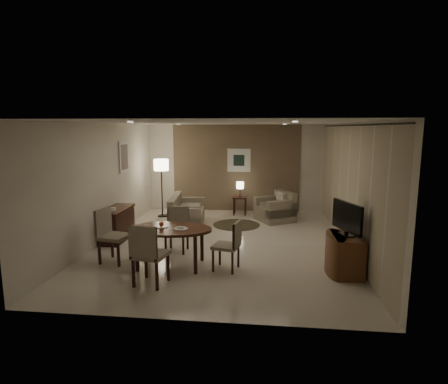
# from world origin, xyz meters

# --- Properties ---
(room_shell) EXTENTS (5.50, 7.00, 2.70)m
(room_shell) POSITION_xyz_m (0.00, 0.40, 1.35)
(room_shell) COLOR beige
(room_shell) RESTS_ON ground
(taupe_accent) EXTENTS (3.96, 0.03, 2.70)m
(taupe_accent) POSITION_xyz_m (0.00, 3.48, 1.35)
(taupe_accent) COLOR brown
(taupe_accent) RESTS_ON wall_back
(curtain_wall) EXTENTS (0.08, 6.70, 2.58)m
(curtain_wall) POSITION_xyz_m (2.68, 0.00, 1.32)
(curtain_wall) COLOR #C0B896
(curtain_wall) RESTS_ON wall_right
(curtain_rod) EXTENTS (0.03, 6.80, 0.03)m
(curtain_rod) POSITION_xyz_m (2.68, 0.00, 2.64)
(curtain_rod) COLOR black
(curtain_rod) RESTS_ON wall_right
(art_back_frame) EXTENTS (0.72, 0.03, 0.72)m
(art_back_frame) POSITION_xyz_m (0.10, 3.46, 1.60)
(art_back_frame) COLOR silver
(art_back_frame) RESTS_ON wall_back
(art_back_canvas) EXTENTS (0.34, 0.01, 0.34)m
(art_back_canvas) POSITION_xyz_m (0.10, 3.44, 1.60)
(art_back_canvas) COLOR black
(art_back_canvas) RESTS_ON wall_back
(art_left_frame) EXTENTS (0.03, 0.60, 0.80)m
(art_left_frame) POSITION_xyz_m (-2.72, 1.20, 1.85)
(art_left_frame) COLOR silver
(art_left_frame) RESTS_ON wall_left
(art_left_canvas) EXTENTS (0.01, 0.46, 0.64)m
(art_left_canvas) POSITION_xyz_m (-2.71, 1.20, 1.85)
(art_left_canvas) COLOR gray
(art_left_canvas) RESTS_ON wall_left
(downlight_nl) EXTENTS (0.10, 0.10, 0.01)m
(downlight_nl) POSITION_xyz_m (-1.40, -1.80, 2.69)
(downlight_nl) COLOR white
(downlight_nl) RESTS_ON ceiling
(downlight_nr) EXTENTS (0.10, 0.10, 0.01)m
(downlight_nr) POSITION_xyz_m (1.40, -1.80, 2.69)
(downlight_nr) COLOR white
(downlight_nr) RESTS_ON ceiling
(downlight_fl) EXTENTS (0.10, 0.10, 0.01)m
(downlight_fl) POSITION_xyz_m (-1.40, 1.80, 2.69)
(downlight_fl) COLOR white
(downlight_fl) RESTS_ON ceiling
(downlight_fr) EXTENTS (0.10, 0.10, 0.01)m
(downlight_fr) POSITION_xyz_m (1.40, 1.80, 2.69)
(downlight_fr) COLOR white
(downlight_fr) RESTS_ON ceiling
(console_desk) EXTENTS (0.48, 1.20, 0.75)m
(console_desk) POSITION_xyz_m (-2.49, 0.00, 0.38)
(console_desk) COLOR #482B17
(console_desk) RESTS_ON floor
(telephone) EXTENTS (0.20, 0.14, 0.09)m
(telephone) POSITION_xyz_m (-2.49, -0.30, 0.80)
(telephone) COLOR white
(telephone) RESTS_ON console_desk
(tv_cabinet) EXTENTS (0.48, 0.90, 0.70)m
(tv_cabinet) POSITION_xyz_m (2.40, -1.50, 0.35)
(tv_cabinet) COLOR brown
(tv_cabinet) RESTS_ON floor
(flat_tv) EXTENTS (0.36, 0.85, 0.60)m
(flat_tv) POSITION_xyz_m (2.38, -1.50, 1.02)
(flat_tv) COLOR black
(flat_tv) RESTS_ON tv_cabinet
(dining_table) EXTENTS (1.57, 0.98, 0.74)m
(dining_table) POSITION_xyz_m (-0.82, -1.50, 0.37)
(dining_table) COLOR #482B17
(dining_table) RESTS_ON floor
(chair_near) EXTENTS (0.60, 0.60, 1.06)m
(chair_near) POSITION_xyz_m (-0.93, -2.36, 0.53)
(chair_near) COLOR gray
(chair_near) RESTS_ON floor
(chair_far) EXTENTS (0.47, 0.47, 0.94)m
(chair_far) POSITION_xyz_m (-0.91, -0.67, 0.47)
(chair_far) COLOR gray
(chair_far) RESTS_ON floor
(chair_left) EXTENTS (0.60, 0.60, 1.05)m
(chair_left) POSITION_xyz_m (-1.95, -1.42, 0.52)
(chair_left) COLOR gray
(chair_left) RESTS_ON floor
(chair_right) EXTENTS (0.53, 0.53, 0.92)m
(chair_right) POSITION_xyz_m (0.24, -1.57, 0.46)
(chair_right) COLOR gray
(chair_right) RESTS_ON floor
(plate_a) EXTENTS (0.26, 0.26, 0.02)m
(plate_a) POSITION_xyz_m (-1.00, -1.45, 0.74)
(plate_a) COLOR white
(plate_a) RESTS_ON dining_table
(plate_b) EXTENTS (0.26, 0.26, 0.02)m
(plate_b) POSITION_xyz_m (-0.60, -1.55, 0.74)
(plate_b) COLOR white
(plate_b) RESTS_ON dining_table
(fruit_apple) EXTENTS (0.09, 0.09, 0.09)m
(fruit_apple) POSITION_xyz_m (-1.00, -1.45, 0.80)
(fruit_apple) COLOR #A63213
(fruit_apple) RESTS_ON plate_a
(napkin) EXTENTS (0.12, 0.08, 0.03)m
(napkin) POSITION_xyz_m (-0.60, -1.55, 0.77)
(napkin) COLOR white
(napkin) RESTS_ON plate_b
(round_rug) EXTENTS (1.26, 1.26, 0.01)m
(round_rug) POSITION_xyz_m (0.17, 1.67, 0.01)
(round_rug) COLOR #464027
(round_rug) RESTS_ON floor
(sofa) EXTENTS (1.76, 1.01, 0.79)m
(sofa) POSITION_xyz_m (-1.15, 1.53, 0.39)
(sofa) COLOR gray
(sofa) RESTS_ON floor
(armchair) EXTENTS (1.22, 1.24, 0.82)m
(armchair) POSITION_xyz_m (1.20, 2.25, 0.41)
(armchair) COLOR gray
(armchair) RESTS_ON floor
(side_table) EXTENTS (0.43, 0.43, 0.54)m
(side_table) POSITION_xyz_m (0.17, 2.97, 0.27)
(side_table) COLOR black
(side_table) RESTS_ON floor
(table_lamp) EXTENTS (0.22, 0.22, 0.50)m
(table_lamp) POSITION_xyz_m (0.17, 2.97, 0.79)
(table_lamp) COLOR #FFEAC1
(table_lamp) RESTS_ON side_table
(floor_lamp) EXTENTS (0.43, 0.43, 1.70)m
(floor_lamp) POSITION_xyz_m (-2.09, 2.44, 0.85)
(floor_lamp) COLOR #FFE5B7
(floor_lamp) RESTS_ON floor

